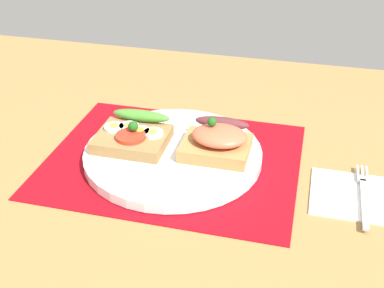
# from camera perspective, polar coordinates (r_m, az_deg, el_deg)

# --- Properties ---
(ground_plane) EXTENTS (1.20, 0.90, 0.03)m
(ground_plane) POSITION_cam_1_polar(r_m,az_deg,el_deg) (0.78, -2.14, -2.83)
(ground_plane) COLOR olive
(placemat) EXTENTS (0.38, 0.31, 0.00)m
(placemat) POSITION_cam_1_polar(r_m,az_deg,el_deg) (0.77, -2.16, -1.75)
(placemat) COLOR maroon
(placemat) RESTS_ON ground_plane
(plate) EXTENTS (0.27, 0.27, 0.02)m
(plate) POSITION_cam_1_polar(r_m,az_deg,el_deg) (0.77, -2.18, -1.17)
(plate) COLOR white
(plate) RESTS_ON placemat
(sandwich_egg_tomato) EXTENTS (0.11, 0.11, 0.04)m
(sandwich_egg_tomato) POSITION_cam_1_polar(r_m,az_deg,el_deg) (0.78, -6.76, 0.95)
(sandwich_egg_tomato) COLOR olive
(sandwich_egg_tomato) RESTS_ON plate
(sandwich_salmon) EXTENTS (0.10, 0.10, 0.06)m
(sandwich_salmon) POSITION_cam_1_polar(r_m,az_deg,el_deg) (0.75, 2.96, 0.43)
(sandwich_salmon) COLOR #B37C45
(sandwich_salmon) RESTS_ON plate
(napkin) EXTENTS (0.14, 0.11, 0.01)m
(napkin) POSITION_cam_1_polar(r_m,az_deg,el_deg) (0.73, 18.94, -5.65)
(napkin) COLOR white
(napkin) RESTS_ON ground_plane
(fork) EXTENTS (0.02, 0.15, 0.00)m
(fork) POSITION_cam_1_polar(r_m,az_deg,el_deg) (0.73, 18.98, -5.31)
(fork) COLOR #B7B7BC
(fork) RESTS_ON napkin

